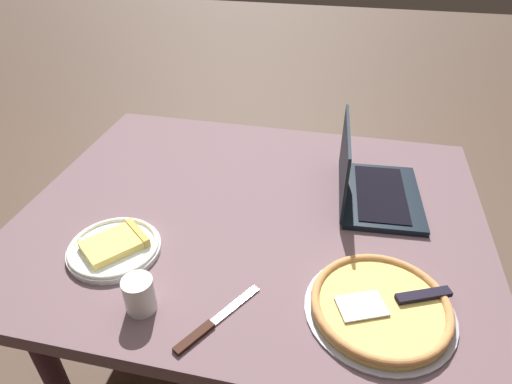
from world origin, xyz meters
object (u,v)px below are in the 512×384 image
object	(u,v)px
dining_table	(252,229)
pizza_tray	(381,306)
laptop	(369,185)
drink_cup	(139,294)
pizza_plate	(115,247)
table_knife	(210,325)

from	to	relation	value
dining_table	pizza_tray	world-z (taller)	pizza_tray
laptop	drink_cup	size ratio (longest dim) A/B	4.03
laptop	pizza_tray	xyz separation A→B (m)	(0.03, -0.43, -0.03)
dining_table	pizza_plate	xyz separation A→B (m)	(-0.30, -0.24, 0.08)
pizza_plate	pizza_tray	world-z (taller)	pizza_plate
table_knife	dining_table	bearing A→B (deg)	90.37
pizza_plate	drink_cup	world-z (taller)	drink_cup
pizza_tray	table_knife	xyz separation A→B (m)	(-0.35, -0.12, -0.01)
dining_table	pizza_tray	size ratio (longest dim) A/B	3.96
dining_table	pizza_plate	world-z (taller)	pizza_plate
dining_table	pizza_plate	distance (m)	0.39
dining_table	drink_cup	size ratio (longest dim) A/B	15.37
pizza_tray	drink_cup	bearing A→B (deg)	-168.61
pizza_plate	table_knife	bearing A→B (deg)	-29.06
pizza_plate	pizza_tray	xyz separation A→B (m)	(0.65, -0.05, 0.00)
laptop	drink_cup	bearing A→B (deg)	-132.05
drink_cup	table_knife	bearing A→B (deg)	-5.05
dining_table	drink_cup	xyz separation A→B (m)	(-0.16, -0.39, 0.11)
pizza_plate	drink_cup	bearing A→B (deg)	-47.23
dining_table	drink_cup	world-z (taller)	drink_cup
pizza_plate	table_knife	world-z (taller)	pizza_plate
laptop	table_knife	world-z (taller)	laptop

